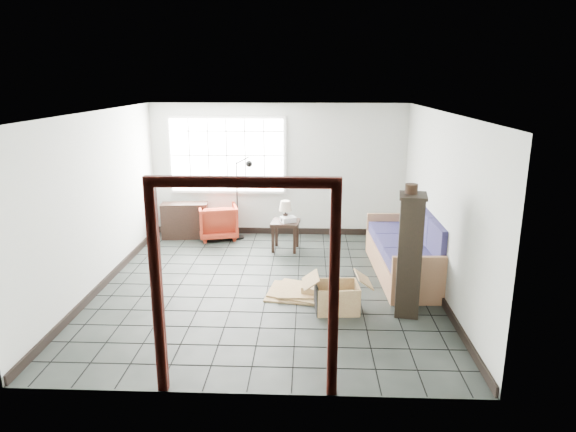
{
  "coord_description": "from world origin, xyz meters",
  "views": [
    {
      "loc": [
        0.6,
        -7.22,
        3.06
      ],
      "look_at": [
        0.29,
        0.3,
        1.03
      ],
      "focal_mm": 32.0,
      "sensor_mm": 36.0,
      "label": 1
    }
  ],
  "objects_px": {
    "side_table": "(285,226)",
    "tall_shelf": "(410,254)",
    "armchair": "(218,220)",
    "futon_sofa": "(410,252)"
  },
  "relations": [
    {
      "from": "side_table",
      "to": "tall_shelf",
      "type": "height_order",
      "value": "tall_shelf"
    },
    {
      "from": "armchair",
      "to": "side_table",
      "type": "height_order",
      "value": "armchair"
    },
    {
      "from": "side_table",
      "to": "tall_shelf",
      "type": "distance_m",
      "value": 3.12
    },
    {
      "from": "tall_shelf",
      "to": "side_table",
      "type": "bearing_deg",
      "value": 133.77
    },
    {
      "from": "futon_sofa",
      "to": "tall_shelf",
      "type": "height_order",
      "value": "tall_shelf"
    },
    {
      "from": "futon_sofa",
      "to": "tall_shelf",
      "type": "xyz_separation_m",
      "value": [
        -0.29,
        -1.4,
        0.45
      ]
    },
    {
      "from": "side_table",
      "to": "tall_shelf",
      "type": "bearing_deg",
      "value": -55.7
    },
    {
      "from": "armchair",
      "to": "side_table",
      "type": "relative_size",
      "value": 1.38
    },
    {
      "from": "tall_shelf",
      "to": "armchair",
      "type": "bearing_deg",
      "value": 143.38
    },
    {
      "from": "armchair",
      "to": "side_table",
      "type": "distance_m",
      "value": 1.51
    }
  ]
}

